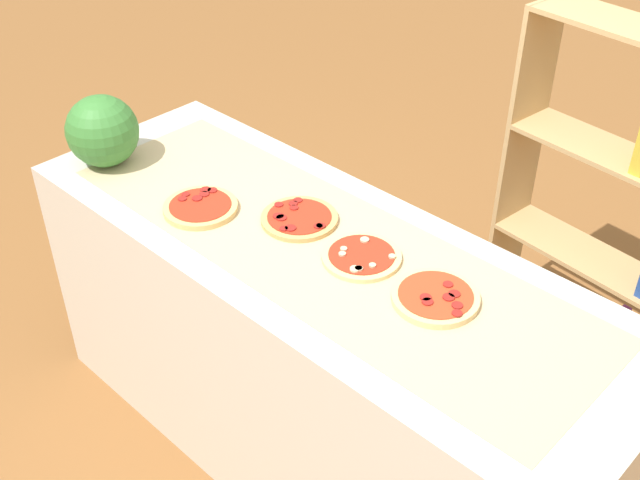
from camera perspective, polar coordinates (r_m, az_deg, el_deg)
name	(u,v)px	position (r m, az deg, el deg)	size (l,w,h in m)	color
ground_plane	(320,446)	(2.99, 0.00, -14.77)	(12.00, 12.00, 0.00)	brown
counter	(320,356)	(2.65, 0.00, -8.44)	(2.09, 0.73, 0.92)	beige
parchment_paper	(320,245)	(2.35, 0.00, -0.38)	(1.80, 0.56, 0.00)	tan
pizza_pepperoni_0	(200,207)	(2.53, -8.68, 2.38)	(0.24, 0.24, 0.03)	#DBB26B
pizza_pepperoni_1	(299,218)	(2.45, -1.52, 1.58)	(0.24, 0.24, 0.02)	tan
pizza_mushroom_2	(361,256)	(2.30, 3.03, -1.20)	(0.24, 0.24, 0.02)	#E5C17F
pizza_pepperoni_3	(436,297)	(2.17, 8.40, -4.14)	(0.24, 0.24, 0.03)	#E5C17F
watermelon	(102,131)	(2.81, -15.53, 7.64)	(0.25, 0.25, 0.25)	#387A33
bookshelf	(624,231)	(3.10, 21.20, 0.59)	(0.82, 0.32, 1.39)	tan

